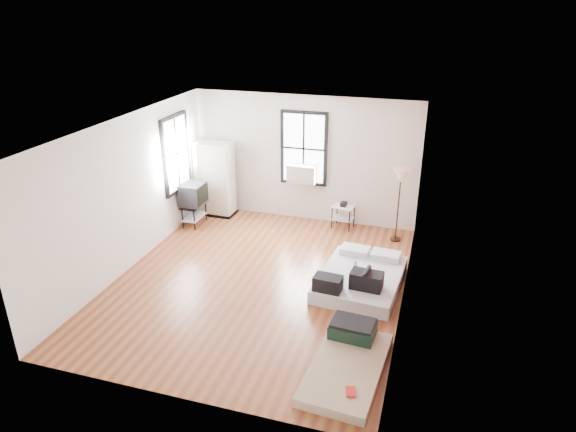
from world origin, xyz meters
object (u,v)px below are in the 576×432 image
(mattress_bare, at_px, (348,358))
(side_table, at_px, (343,211))
(wardrobe, at_px, (215,179))
(floor_lamp, at_px, (401,180))
(mattress_main, at_px, (360,278))
(tv_stand, at_px, (193,196))

(mattress_bare, xyz_separation_m, side_table, (-0.97, 4.47, 0.29))
(wardrobe, bearing_deg, floor_lamp, -0.98)
(mattress_bare, bearing_deg, floor_lamp, 91.49)
(mattress_main, height_order, side_table, side_table)
(mattress_bare, distance_m, tv_stand, 5.59)
(mattress_bare, xyz_separation_m, tv_stand, (-4.15, 3.69, 0.57))
(floor_lamp, height_order, tv_stand, floor_lamp)
(side_table, height_order, tv_stand, tv_stand)
(tv_stand, bearing_deg, side_table, 14.78)
(mattress_main, relative_size, side_table, 3.19)
(mattress_bare, xyz_separation_m, floor_lamp, (0.21, 4.18, 1.22))
(floor_lamp, bearing_deg, side_table, 166.26)
(mattress_bare, relative_size, side_table, 3.02)
(wardrobe, bearing_deg, tv_stand, -104.80)
(mattress_main, xyz_separation_m, floor_lamp, (0.41, 2.06, 1.17))
(wardrobe, height_order, floor_lamp, wardrobe)
(side_table, distance_m, floor_lamp, 1.53)
(mattress_main, bearing_deg, tv_stand, 162.67)
(mattress_bare, bearing_deg, mattress_main, 99.64)
(mattress_bare, distance_m, floor_lamp, 4.36)
(floor_lamp, xyz_separation_m, tv_stand, (-4.36, -0.49, -0.65))
(mattress_main, height_order, tv_stand, tv_stand)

